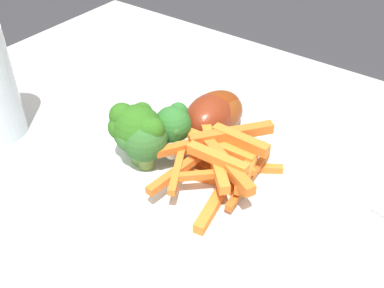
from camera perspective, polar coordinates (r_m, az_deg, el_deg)
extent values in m
cube|color=#B7B7BC|center=(0.51, 0.22, -8.62)|extent=(0.95, 0.75, 0.03)
cylinder|color=gray|center=(1.14, -7.38, -3.11)|extent=(0.06, 0.06, 0.73)
cylinder|color=silver|center=(0.54, 0.00, -2.16)|extent=(0.25, 0.25, 0.01)
cylinder|color=#7B9E47|center=(0.52, -5.71, -1.89)|extent=(0.02, 0.02, 0.02)
sphere|color=#33692D|center=(0.50, -5.91, 0.63)|extent=(0.05, 0.05, 0.05)
sphere|color=#33692D|center=(0.50, -7.97, 0.56)|extent=(0.03, 0.03, 0.03)
sphere|color=#33692D|center=(0.52, -5.78, 1.75)|extent=(0.02, 0.02, 0.02)
sphere|color=#33692D|center=(0.51, -6.19, 3.06)|extent=(0.03, 0.03, 0.03)
cylinder|color=#7BAF54|center=(0.53, -6.50, -1.05)|extent=(0.02, 0.02, 0.02)
sphere|color=#2D681B|center=(0.51, -6.76, 1.81)|extent=(0.06, 0.06, 0.06)
sphere|color=#2D681B|center=(0.49, -5.48, 1.87)|extent=(0.03, 0.03, 0.03)
sphere|color=#2D681B|center=(0.51, -8.76, 2.09)|extent=(0.03, 0.03, 0.03)
sphere|color=#2D681B|center=(0.49, -4.87, 1.86)|extent=(0.03, 0.03, 0.03)
sphere|color=#2D681B|center=(0.51, -8.64, 3.47)|extent=(0.03, 0.03, 0.03)
sphere|color=#2D681B|center=(0.51, -4.63, 2.36)|extent=(0.02, 0.02, 0.02)
sphere|color=#2D681B|center=(0.52, -6.20, 3.86)|extent=(0.02, 0.02, 0.02)
cylinder|color=#74BB52|center=(0.54, -2.34, 0.03)|extent=(0.02, 0.02, 0.02)
sphere|color=#2D6E2B|center=(0.52, -2.41, 2.42)|extent=(0.04, 0.04, 0.04)
sphere|color=#2D6E2B|center=(0.51, -2.06, 1.70)|extent=(0.01, 0.01, 0.01)
sphere|color=#2D6E2B|center=(0.54, -2.45, 3.45)|extent=(0.02, 0.02, 0.02)
sphere|color=#2D6E2B|center=(0.53, -1.71, 3.95)|extent=(0.02, 0.02, 0.02)
cube|color=orange|center=(0.50, 2.54, -4.46)|extent=(0.08, 0.03, 0.01)
cube|color=#CF6723|center=(0.50, 2.11, -1.56)|extent=(0.08, 0.02, 0.01)
cube|color=orange|center=(0.48, 4.18, -2.37)|extent=(0.09, 0.05, 0.01)
cube|color=orange|center=(0.48, 2.86, -3.73)|extent=(0.07, 0.06, 0.01)
cube|color=orange|center=(0.51, 2.80, -0.13)|extent=(0.10, 0.02, 0.01)
cube|color=orange|center=(0.49, -0.87, -2.71)|extent=(0.02, 0.11, 0.01)
cube|color=orange|center=(0.50, 6.01, 0.51)|extent=(0.07, 0.01, 0.01)
cube|color=orange|center=(0.48, 3.43, -6.24)|extent=(0.03, 0.11, 0.01)
cube|color=orange|center=(0.50, -0.48, -0.14)|extent=(0.05, 0.07, 0.01)
cube|color=orange|center=(0.48, -1.97, -3.29)|extent=(0.04, 0.07, 0.01)
cube|color=orange|center=(0.53, 4.59, -2.14)|extent=(0.07, 0.04, 0.01)
cube|color=orange|center=(0.47, 3.17, -1.78)|extent=(0.07, 0.01, 0.01)
cube|color=orange|center=(0.49, 2.78, -1.49)|extent=(0.08, 0.08, 0.01)
cube|color=orange|center=(0.49, 6.90, -3.14)|extent=(0.03, 0.07, 0.01)
cube|color=orange|center=(0.51, 3.04, -3.83)|extent=(0.07, 0.03, 0.01)
cube|color=orange|center=(0.52, 5.82, -2.89)|extent=(0.09, 0.06, 0.01)
cube|color=#CE6623|center=(0.50, 7.03, -4.37)|extent=(0.02, 0.10, 0.01)
cube|color=orange|center=(0.51, 5.25, 1.16)|extent=(0.07, 0.08, 0.01)
cylinder|color=#5A1D09|center=(0.58, 2.66, 1.99)|extent=(0.05, 0.05, 0.00)
ellipsoid|color=maroon|center=(0.57, 2.73, 3.95)|extent=(0.07, 0.09, 0.05)
cylinder|color=beige|center=(0.53, -2.40, 1.17)|extent=(0.02, 0.04, 0.01)
sphere|color=silver|center=(0.52, -4.20, 0.26)|extent=(0.02, 0.02, 0.02)
cylinder|color=#57190C|center=(0.57, 2.22, 1.53)|extent=(0.05, 0.05, 0.00)
ellipsoid|color=maroon|center=(0.56, 2.28, 3.52)|extent=(0.06, 0.08, 0.05)
cylinder|color=beige|center=(0.52, -1.34, 0.15)|extent=(0.01, 0.04, 0.01)
sphere|color=silver|center=(0.51, -2.51, -0.88)|extent=(0.02, 0.02, 0.02)
cylinder|color=#5D240D|center=(0.58, 3.25, 2.09)|extent=(0.05, 0.05, 0.00)
ellipsoid|color=brown|center=(0.57, 3.33, 3.90)|extent=(0.06, 0.07, 0.05)
cylinder|color=beige|center=(0.54, 0.01, 1.14)|extent=(0.01, 0.03, 0.01)
sphere|color=silver|center=(0.53, -1.05, 0.31)|extent=(0.02, 0.02, 0.02)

